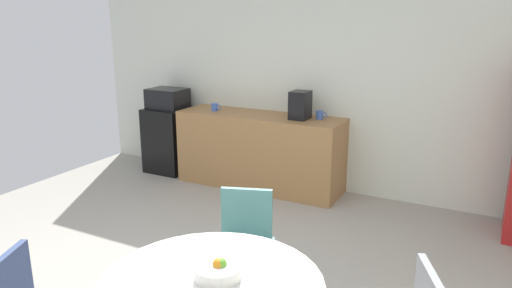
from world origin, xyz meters
name	(u,v)px	position (x,y,z in m)	size (l,w,h in m)	color
wall_back	(306,80)	(0.00, 3.00, 1.30)	(6.00, 0.10, 2.60)	silver
counter_block	(260,151)	(-0.44, 2.65, 0.45)	(2.03, 0.60, 0.90)	#9E7042
mini_fridge	(170,139)	(-1.81, 2.65, 0.43)	(0.54, 0.54, 0.86)	black
microwave	(168,98)	(-1.81, 2.65, 0.99)	(0.48, 0.38, 0.26)	black
chair_teal	(245,233)	(0.57, 0.46, 0.52)	(0.53, 0.53, 0.83)	silver
fruit_bowl	(218,270)	(0.90, -0.43, 0.77)	(0.25, 0.25, 0.11)	silver
mug_white	(215,107)	(-1.04, 2.60, 0.95)	(0.13, 0.08, 0.09)	#3F66BF
mug_green	(320,115)	(0.28, 2.75, 0.95)	(0.13, 0.08, 0.09)	#3F66BF
coffee_maker	(300,105)	(0.08, 2.65, 1.06)	(0.20, 0.24, 0.32)	black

